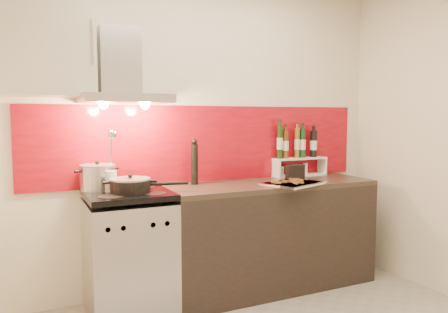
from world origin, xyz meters
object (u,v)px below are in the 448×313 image
pepper_mill (194,162)px  stock_pot (98,177)px  counter (270,235)px  saute_pan (131,185)px  baking_tray (292,183)px  range_stove (129,255)px

pepper_mill → stock_pot: bearing=-180.0°
stock_pot → pepper_mill: pepper_mill is taller
counter → saute_pan: (-1.18, -0.04, 0.51)m
saute_pan → baking_tray: saute_pan is taller
counter → saute_pan: 1.29m
counter → pepper_mill: bearing=164.9°
range_stove → stock_pot: size_ratio=3.52×
counter → saute_pan: saute_pan is taller
saute_pan → baking_tray: size_ratio=0.99×
range_stove → counter: 1.20m
stock_pot → counter: bearing=-6.8°
stock_pot → baking_tray: 1.52m
counter → stock_pot: 1.50m
range_stove → counter: size_ratio=0.51×
saute_pan → pepper_mill: 0.62m
stock_pot → pepper_mill: size_ratio=0.70×
pepper_mill → baking_tray: bearing=-28.0°
saute_pan → counter: bearing=2.2°
pepper_mill → counter: bearing=-15.1°
range_stove → stock_pot: (-0.19, 0.17, 0.56)m
stock_pot → baking_tray: (1.47, -0.37, -0.09)m
stock_pot → saute_pan: 0.29m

